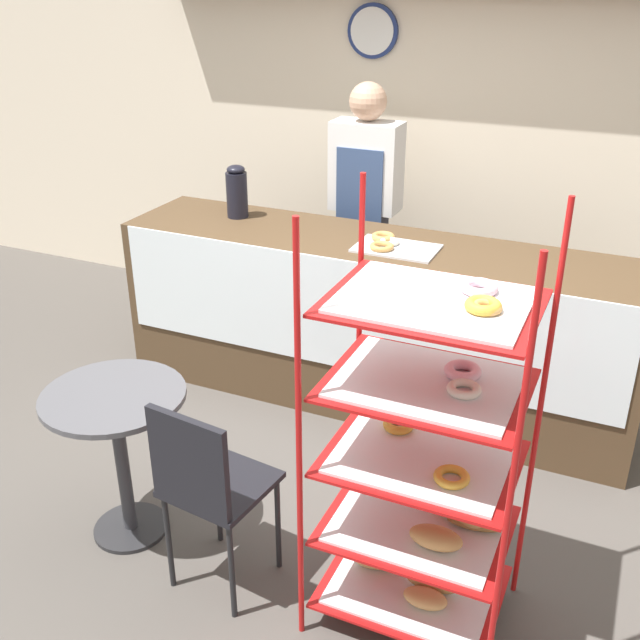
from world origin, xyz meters
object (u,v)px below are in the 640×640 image
object	(u,v)px
person_worker	(365,209)
cafe_table	(118,431)
pastry_rack	(426,469)
donut_tray_counter	(391,245)
cafe_chair	(206,481)
coffee_carafe	(237,192)

from	to	relation	value
person_worker	cafe_table	world-z (taller)	person_worker
pastry_rack	cafe_table	distance (m)	1.36
pastry_rack	donut_tray_counter	size ratio (longest dim) A/B	3.87
person_worker	cafe_table	bearing A→B (deg)	-97.83
person_worker	pastry_rack	bearing A→B (deg)	-63.40
cafe_table	donut_tray_counter	xyz separation A→B (m)	(0.70, 1.51, 0.46)
cafe_table	cafe_chair	size ratio (longest dim) A/B	0.82
donut_tray_counter	cafe_chair	bearing A→B (deg)	-95.47
person_worker	donut_tray_counter	bearing A→B (deg)	-58.93
pastry_rack	donut_tray_counter	xyz separation A→B (m)	(-0.65, 1.43, 0.31)
cafe_table	cafe_chair	distance (m)	0.56
person_worker	donut_tray_counter	world-z (taller)	person_worker
cafe_table	coffee_carafe	xyz separation A→B (m)	(-0.32, 1.66, 0.60)
cafe_chair	person_worker	bearing A→B (deg)	-77.08
person_worker	coffee_carafe	size ratio (longest dim) A/B	5.54
person_worker	cafe_chair	world-z (taller)	person_worker
coffee_carafe	cafe_chair	bearing A→B (deg)	-64.34
pastry_rack	cafe_table	xyz separation A→B (m)	(-1.35, -0.08, -0.16)
cafe_table	coffee_carafe	distance (m)	1.79
coffee_carafe	donut_tray_counter	size ratio (longest dim) A/B	0.72
cafe_table	person_worker	bearing A→B (deg)	82.17
pastry_rack	coffee_carafe	xyz separation A→B (m)	(-1.68, 1.57, 0.44)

